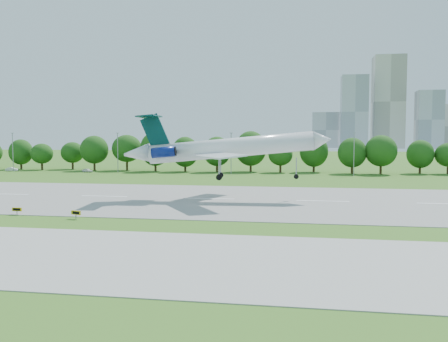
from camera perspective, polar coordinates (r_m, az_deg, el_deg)
ground at (r=73.59m, az=-21.24°, el=-5.13°), size 600.00×600.00×0.00m
runway at (r=95.66m, az=-13.52°, el=-2.86°), size 400.00×45.00×0.08m
tree_line at (r=158.82m, az=-3.98°, el=2.20°), size 288.40×8.40×10.40m
light_poles at (r=149.77m, az=-5.82°, el=2.14°), size 175.90×0.25×12.19m
skyline at (r=457.52m, az=17.68°, el=6.31°), size 127.00×52.00×80.00m
airliner at (r=88.41m, az=-0.42°, el=2.67°), size 37.14×26.77×11.74m
taxi_sign_centre at (r=77.90m, az=-22.59°, el=-4.09°), size 1.51×0.26×1.06m
taxi_sign_right at (r=71.38m, az=-16.57°, el=-4.61°), size 1.61×0.71×1.16m
service_vehicle_a at (r=172.68m, az=-23.08°, el=0.19°), size 3.97×1.93×1.25m
service_vehicle_b at (r=159.75m, az=-15.35°, el=0.07°), size 3.77×2.31×1.20m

